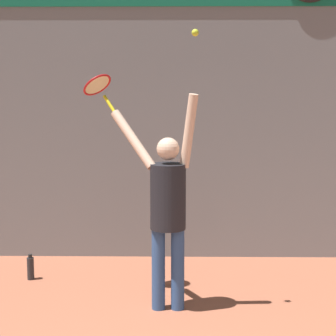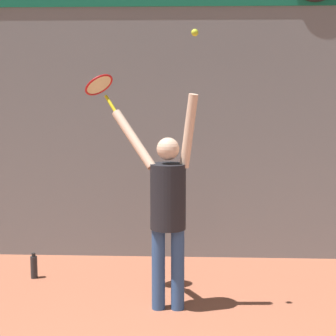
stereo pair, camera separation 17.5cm
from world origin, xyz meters
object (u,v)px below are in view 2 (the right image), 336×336
Objects in this scene: tennis_player at (167,203)px; tennis_ball at (195,33)px; tennis_racket at (100,87)px; water_bottle at (34,267)px.

tennis_player is 32.08× the size of tennis_ball.
tennis_racket is at bearing 149.81° from tennis_ball.
tennis_racket is 2.24m from water_bottle.
tennis_ball is at bearing -23.47° from tennis_player.
water_bottle is at bearing 151.72° from tennis_ball.
tennis_racket is (-0.70, 0.45, 1.11)m from tennis_player.
tennis_racket is 1.39× the size of water_bottle.
tennis_player is at bearing -29.03° from water_bottle.
tennis_ball reaches higher than tennis_player.
tennis_racket reaches higher than tennis_player.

